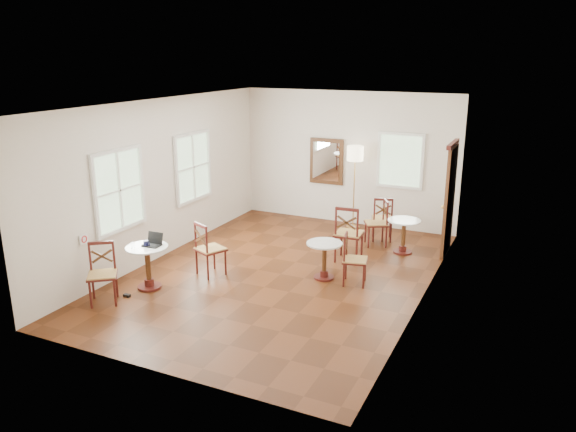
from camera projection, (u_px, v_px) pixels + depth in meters
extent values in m
plane|color=#4F230D|center=(281.00, 274.00, 9.95)|extent=(7.00, 7.00, 0.00)
cube|color=silver|center=(348.00, 158.00, 12.57)|extent=(5.00, 0.02, 3.00)
cube|color=silver|center=(150.00, 258.00, 6.48)|extent=(5.00, 0.02, 3.00)
cube|color=silver|center=(162.00, 179.00, 10.54)|extent=(0.02, 7.00, 3.00)
cube|color=silver|center=(428.00, 209.00, 8.51)|extent=(0.02, 7.00, 3.00)
cube|color=white|center=(280.00, 103.00, 9.10)|extent=(5.00, 7.00, 0.02)
cube|color=#553018|center=(449.00, 201.00, 10.74)|extent=(0.06, 0.90, 2.10)
cube|color=#4B1812|center=(453.00, 144.00, 10.44)|extent=(0.08, 1.02, 0.08)
sphere|color=#BF8C3F|center=(443.00, 207.00, 10.50)|extent=(0.07, 0.07, 0.07)
cube|color=#4D2B14|center=(326.00, 161.00, 12.76)|extent=(0.80, 0.05, 1.05)
cube|color=white|center=(326.00, 162.00, 12.74)|extent=(0.64, 0.02, 0.88)
cube|color=white|center=(84.00, 239.00, 8.85)|extent=(0.02, 0.16, 0.16)
torus|color=red|center=(84.00, 239.00, 8.85)|extent=(0.02, 0.12, 0.12)
cube|color=white|center=(119.00, 190.00, 9.47)|extent=(0.06, 1.22, 1.42)
cube|color=white|center=(193.00, 167.00, 11.38)|extent=(0.06, 1.22, 1.42)
cube|color=white|center=(400.00, 161.00, 12.04)|extent=(1.02, 0.06, 1.22)
cylinder|color=#4B1812|center=(150.00, 287.00, 9.36)|extent=(0.40, 0.40, 0.04)
cylinder|color=#4B1812|center=(149.00, 282.00, 9.34)|extent=(0.16, 0.16, 0.12)
cylinder|color=#4D2B14|center=(148.00, 266.00, 9.25)|extent=(0.09, 0.09, 0.60)
cylinder|color=#4B1812|center=(147.00, 250.00, 9.18)|extent=(0.14, 0.14, 0.06)
cylinder|color=white|center=(147.00, 247.00, 9.16)|extent=(0.69, 0.69, 0.03)
cylinder|color=#4B1812|center=(324.00, 277.00, 9.76)|extent=(0.36, 0.36, 0.04)
cylinder|color=#4B1812|center=(324.00, 273.00, 9.74)|extent=(0.14, 0.14, 0.11)
cylinder|color=#4D2B14|center=(324.00, 259.00, 9.66)|extent=(0.08, 0.08, 0.53)
cylinder|color=#4B1812|center=(324.00, 246.00, 9.59)|extent=(0.12, 0.12, 0.05)
cylinder|color=white|center=(325.00, 243.00, 9.58)|extent=(0.62, 0.62, 0.03)
cylinder|color=#4B1812|center=(402.00, 252.00, 11.00)|extent=(0.37, 0.37, 0.04)
cylinder|color=#4B1812|center=(403.00, 248.00, 10.98)|extent=(0.15, 0.15, 0.11)
cylinder|color=#4D2B14|center=(403.00, 235.00, 10.91)|extent=(0.08, 0.08, 0.55)
cylinder|color=#4B1812|center=(404.00, 223.00, 10.83)|extent=(0.13, 0.13, 0.05)
cylinder|color=white|center=(404.00, 221.00, 10.82)|extent=(0.64, 0.64, 0.03)
cylinder|color=#4B1812|center=(226.00, 263.00, 9.85)|extent=(0.04, 0.04, 0.46)
cylinder|color=#4B1812|center=(208.00, 268.00, 9.62)|extent=(0.04, 0.04, 0.46)
cylinder|color=#4B1812|center=(214.00, 257.00, 10.12)|extent=(0.04, 0.04, 0.46)
cylinder|color=#4B1812|center=(197.00, 262.00, 9.89)|extent=(0.04, 0.04, 0.46)
cube|color=#4B1812|center=(211.00, 250.00, 9.80)|extent=(0.60, 0.60, 0.03)
cube|color=#AD8145|center=(211.00, 249.00, 9.80)|extent=(0.57, 0.57, 0.04)
cylinder|color=#4B1812|center=(207.00, 241.00, 9.48)|extent=(0.04, 0.04, 0.51)
cylinder|color=#4B1812|center=(195.00, 236.00, 9.75)|extent=(0.04, 0.04, 0.51)
cube|color=#4B1812|center=(200.00, 225.00, 9.55)|extent=(0.37, 0.20, 0.05)
cube|color=#4D2B14|center=(201.00, 238.00, 9.62)|extent=(0.31, 0.16, 0.23)
cube|color=#4D2B14|center=(201.00, 238.00, 9.62)|extent=(0.31, 0.16, 0.23)
cylinder|color=#4B1812|center=(90.00, 295.00, 8.55)|extent=(0.04, 0.04, 0.45)
cylinder|color=#4B1812|center=(93.00, 286.00, 8.89)|extent=(0.04, 0.04, 0.45)
cylinder|color=#4B1812|center=(115.00, 293.00, 8.62)|extent=(0.04, 0.04, 0.45)
cylinder|color=#4B1812|center=(117.00, 284.00, 8.96)|extent=(0.04, 0.04, 0.45)
cube|color=#4B1812|center=(102.00, 276.00, 8.69)|extent=(0.62, 0.62, 0.03)
cube|color=#AD8145|center=(102.00, 275.00, 8.69)|extent=(0.59, 0.59, 0.04)
cylinder|color=#4B1812|center=(90.00, 258.00, 8.75)|extent=(0.04, 0.04, 0.50)
cylinder|color=#4B1812|center=(114.00, 256.00, 8.83)|extent=(0.04, 0.04, 0.50)
cube|color=#4B1812|center=(101.00, 243.00, 8.73)|extent=(0.32, 0.26, 0.05)
cube|color=#4D2B14|center=(102.00, 256.00, 8.79)|extent=(0.27, 0.22, 0.22)
cube|color=#4D2B14|center=(102.00, 256.00, 8.79)|extent=(0.27, 0.22, 0.22)
cylinder|color=#4B1812|center=(362.00, 245.00, 10.65)|extent=(0.04, 0.04, 0.51)
cylinder|color=#4B1812|center=(356.00, 252.00, 10.29)|extent=(0.04, 0.04, 0.51)
cylinder|color=#4B1812|center=(341.00, 243.00, 10.79)|extent=(0.04, 0.04, 0.51)
cylinder|color=#4B1812|center=(335.00, 249.00, 10.43)|extent=(0.04, 0.04, 0.51)
cube|color=#4B1812|center=(349.00, 234.00, 10.47)|extent=(0.53, 0.53, 0.03)
cube|color=#AD8145|center=(349.00, 233.00, 10.46)|extent=(0.51, 0.51, 0.05)
cylinder|color=#4B1812|center=(358.00, 224.00, 10.13)|extent=(0.04, 0.04, 0.57)
cylinder|color=#4B1812|center=(336.00, 222.00, 10.28)|extent=(0.04, 0.04, 0.57)
cube|color=#4B1812|center=(347.00, 209.00, 10.13)|extent=(0.43, 0.07, 0.06)
cube|color=#4D2B14|center=(347.00, 222.00, 10.20)|extent=(0.37, 0.05, 0.25)
cube|color=#4D2B14|center=(347.00, 222.00, 10.20)|extent=(0.37, 0.05, 0.25)
cylinder|color=#4B1812|center=(364.00, 277.00, 9.28)|extent=(0.03, 0.03, 0.42)
cylinder|color=#4B1812|center=(344.00, 275.00, 9.35)|extent=(0.03, 0.03, 0.42)
cylinder|color=#4B1812|center=(365.00, 269.00, 9.60)|extent=(0.03, 0.03, 0.42)
cylinder|color=#4B1812|center=(346.00, 268.00, 9.66)|extent=(0.03, 0.03, 0.42)
cube|color=#4B1812|center=(355.00, 261.00, 9.41)|extent=(0.49, 0.49, 0.03)
cube|color=#AD8145|center=(355.00, 260.00, 9.41)|extent=(0.46, 0.46, 0.04)
cylinder|color=#4B1812|center=(344.00, 251.00, 9.23)|extent=(0.03, 0.03, 0.46)
cylinder|color=#4B1812|center=(347.00, 244.00, 9.54)|extent=(0.03, 0.03, 0.46)
cube|color=#4B1812|center=(346.00, 235.00, 9.32)|extent=(0.11, 0.35, 0.05)
cube|color=#4D2B14|center=(346.00, 247.00, 9.38)|extent=(0.09, 0.30, 0.20)
cube|color=#4D2B14|center=(346.00, 247.00, 9.38)|extent=(0.09, 0.30, 0.20)
cylinder|color=#4B1812|center=(390.00, 227.00, 11.86)|extent=(0.04, 0.04, 0.45)
cylinder|color=#4B1812|center=(391.00, 232.00, 11.52)|extent=(0.04, 0.04, 0.45)
cylinder|color=#4B1812|center=(373.00, 227.00, 11.90)|extent=(0.04, 0.04, 0.45)
cylinder|color=#4B1812|center=(373.00, 232.00, 11.56)|extent=(0.04, 0.04, 0.45)
cube|color=#4B1812|center=(382.00, 219.00, 11.64)|extent=(0.55, 0.55, 0.03)
cube|color=#AD8145|center=(382.00, 218.00, 11.64)|extent=(0.53, 0.53, 0.04)
cylinder|color=#4B1812|center=(392.00, 211.00, 11.39)|extent=(0.04, 0.04, 0.50)
cylinder|color=#4B1812|center=(374.00, 210.00, 11.43)|extent=(0.04, 0.04, 0.50)
cube|color=#4B1812|center=(384.00, 199.00, 11.34)|extent=(0.37, 0.15, 0.05)
cube|color=#4D2B14|center=(383.00, 210.00, 11.40)|extent=(0.31, 0.12, 0.22)
cube|color=#4D2B14|center=(383.00, 210.00, 11.40)|extent=(0.31, 0.12, 0.22)
cylinder|color=#4B1812|center=(365.00, 232.00, 11.55)|extent=(0.04, 0.04, 0.45)
cylinder|color=#4B1812|center=(383.00, 232.00, 11.57)|extent=(0.04, 0.04, 0.45)
cylinder|color=#4B1812|center=(369.00, 237.00, 11.21)|extent=(0.04, 0.04, 0.45)
cylinder|color=#4B1812|center=(386.00, 237.00, 11.22)|extent=(0.04, 0.04, 0.45)
cube|color=#4B1812|center=(376.00, 224.00, 11.32)|extent=(0.59, 0.59, 0.03)
cube|color=#AD8145|center=(376.00, 223.00, 11.32)|extent=(0.56, 0.56, 0.04)
cylinder|color=#4B1812|center=(384.00, 210.00, 11.43)|extent=(0.04, 0.04, 0.50)
cylinder|color=#4B1812|center=(387.00, 215.00, 11.09)|extent=(0.04, 0.04, 0.50)
cube|color=#4B1812|center=(386.00, 201.00, 11.20)|extent=(0.21, 0.35, 0.05)
cube|color=#4D2B14|center=(386.00, 212.00, 11.26)|extent=(0.17, 0.30, 0.22)
cube|color=#4D2B14|center=(386.00, 212.00, 11.26)|extent=(0.17, 0.30, 0.22)
cylinder|color=#BF8C3F|center=(353.00, 227.00, 12.57)|extent=(0.30, 0.30, 0.03)
cylinder|color=#BF8C3F|center=(354.00, 191.00, 12.33)|extent=(0.03, 0.03, 1.69)
cylinder|color=beige|center=(355.00, 153.00, 12.09)|extent=(0.36, 0.36, 0.32)
cube|color=black|center=(152.00, 245.00, 9.19)|extent=(0.29, 0.22, 0.02)
cube|color=black|center=(152.00, 245.00, 9.18)|extent=(0.24, 0.13, 0.00)
cube|color=black|center=(155.00, 238.00, 9.25)|extent=(0.29, 0.07, 0.20)
cube|color=silver|center=(155.00, 238.00, 9.25)|extent=(0.25, 0.06, 0.16)
ellipsoid|color=black|center=(144.00, 245.00, 9.16)|extent=(0.10, 0.06, 0.04)
cylinder|color=black|center=(146.00, 243.00, 9.15)|extent=(0.08, 0.08, 0.10)
torus|color=black|center=(148.00, 244.00, 9.13)|extent=(0.07, 0.01, 0.07)
cylinder|color=white|center=(133.00, 245.00, 9.06)|extent=(0.06, 0.06, 0.10)
cube|color=black|center=(127.00, 295.00, 9.02)|extent=(0.11, 0.07, 0.04)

